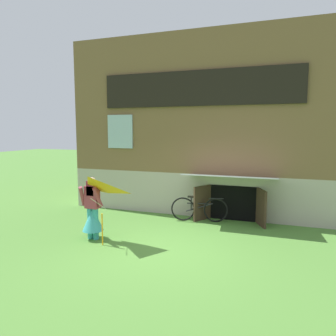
# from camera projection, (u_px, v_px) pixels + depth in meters

# --- Properties ---
(ground_plane) EXTENTS (60.00, 60.00, 0.00)m
(ground_plane) POSITION_uv_depth(u_px,v_px,m) (162.00, 250.00, 7.32)
(ground_plane) COLOR #4C7F33
(log_house) EXTENTS (8.74, 5.69, 5.70)m
(log_house) POSITION_uv_depth(u_px,v_px,m) (213.00, 126.00, 11.92)
(log_house) COLOR #ADA393
(log_house) RESTS_ON ground_plane
(person) EXTENTS (0.61, 0.52, 1.56)m
(person) POSITION_uv_depth(u_px,v_px,m) (93.00, 213.00, 7.99)
(person) COLOR teal
(person) RESTS_ON ground_plane
(kite) EXTENTS (1.07, 1.17, 1.51)m
(kite) POSITION_uv_depth(u_px,v_px,m) (88.00, 196.00, 7.25)
(kite) COLOR orange
(kite) RESTS_ON ground_plane
(bicycle_black) EXTENTS (1.66, 0.38, 0.77)m
(bicycle_black) POSITION_uv_depth(u_px,v_px,m) (199.00, 209.00, 9.55)
(bicycle_black) COLOR black
(bicycle_black) RESTS_ON ground_plane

